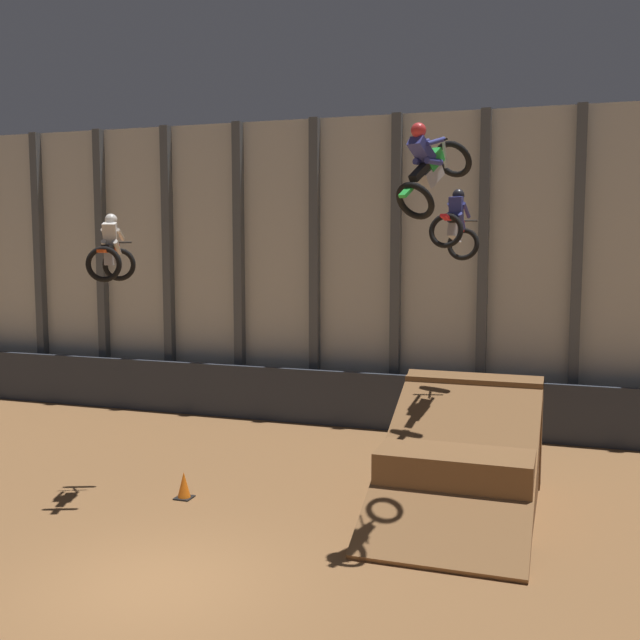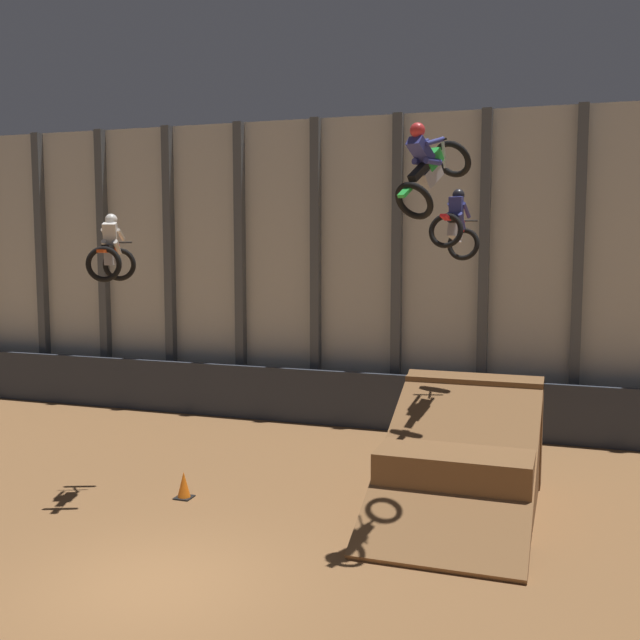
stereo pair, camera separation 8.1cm
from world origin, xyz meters
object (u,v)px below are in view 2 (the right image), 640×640
Objects in this scene: dirt_ramp at (463,462)px; rider_bike_left_air at (112,254)px; rider_bike_center_air at (456,227)px; rider_bike_right_air at (429,168)px; traffic_cone_arena_edge at (184,485)px.

dirt_ramp is 8.64m from rider_bike_left_air.
rider_bike_center_air reaches higher than rider_bike_left_air.
rider_bike_left_air is 0.98× the size of rider_bike_right_air.
rider_bike_left_air is 3.07× the size of traffic_cone_arena_edge.
traffic_cone_arena_edge is at bearing -163.52° from rider_bike_right_air.
traffic_cone_arena_edge is at bearing -163.24° from dirt_ramp.
rider_bike_left_air reaches higher than dirt_ramp.
rider_bike_center_air is 0.97× the size of rider_bike_right_air.
rider_bike_right_air is at bearing -7.52° from traffic_cone_arena_edge.
rider_bike_center_air is at bearing 116.71° from dirt_ramp.
rider_bike_left_air is (-7.23, -1.84, 4.36)m from dirt_ramp.
rider_bike_left_air is at bearing -175.19° from traffic_cone_arena_edge.
rider_bike_left_air is at bearing -152.24° from rider_bike_center_air.
rider_bike_right_air is (-0.00, -3.14, 0.96)m from rider_bike_center_air.
rider_bike_center_air reaches higher than traffic_cone_arena_edge.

